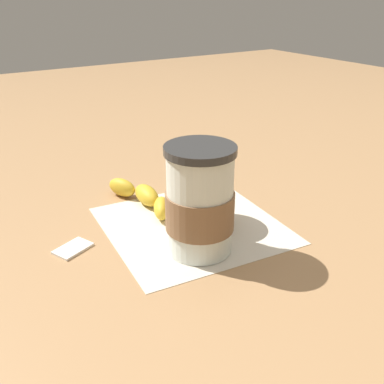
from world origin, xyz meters
TOP-DOWN VIEW (x-y plane):
  - ground_plane at (0.00, 0.00)m, footprint 3.00×3.00m
  - paper_napkin at (0.00, 0.00)m, footprint 0.27×0.27m
  - coffee_cup at (-0.06, 0.03)m, footprint 0.09×0.09m
  - muffin at (-0.00, -0.02)m, footprint 0.09×0.09m
  - banana at (0.10, 0.03)m, footprint 0.17×0.06m
  - sugar_packet at (0.03, 0.18)m, footprint 0.05×0.06m

SIDE VIEW (x-z plane):
  - ground_plane at x=0.00m, z-range 0.00..0.00m
  - paper_napkin at x=0.00m, z-range 0.00..0.00m
  - sugar_packet at x=0.03m, z-range 0.00..0.01m
  - banana at x=0.10m, z-range 0.00..0.03m
  - muffin at x=0.00m, z-range 0.01..0.09m
  - coffee_cup at x=-0.06m, z-range 0.00..0.15m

